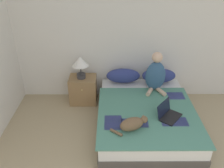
# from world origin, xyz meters

# --- Properties ---
(wall_back) EXTENTS (5.57, 0.05, 2.55)m
(wall_back) POSITION_xyz_m (0.00, 3.81, 1.27)
(wall_back) COLOR silver
(wall_back) RESTS_ON ground_plane
(bed) EXTENTS (1.52, 1.91, 0.40)m
(bed) POSITION_xyz_m (0.02, 2.78, 0.20)
(bed) COLOR #4C4742
(bed) RESTS_ON ground_plane
(pillow_near) EXTENTS (0.63, 0.27, 0.27)m
(pillow_near) POSITION_xyz_m (-0.31, 3.58, 0.53)
(pillow_near) COLOR navy
(pillow_near) RESTS_ON bed
(pillow_far) EXTENTS (0.63, 0.27, 0.27)m
(pillow_far) POSITION_xyz_m (0.35, 3.58, 0.53)
(pillow_far) COLOR navy
(pillow_far) RESTS_ON bed
(person_sitting) EXTENTS (0.36, 0.34, 0.71)m
(person_sitting) POSITION_xyz_m (0.23, 3.30, 0.70)
(person_sitting) COLOR #33567A
(person_sitting) RESTS_ON bed
(cat_tabby) EXTENTS (0.53, 0.31, 0.18)m
(cat_tabby) POSITION_xyz_m (-0.24, 2.23, 0.49)
(cat_tabby) COLOR brown
(cat_tabby) RESTS_ON bed
(laptop_open) EXTENTS (0.42, 0.44, 0.23)m
(laptop_open) POSITION_xyz_m (0.31, 2.51, 0.45)
(laptop_open) COLOR black
(laptop_open) RESTS_ON bed
(nightstand) EXTENTS (0.50, 0.41, 0.52)m
(nightstand) POSITION_xyz_m (-1.06, 3.54, 0.26)
(nightstand) COLOR #937047
(nightstand) RESTS_ON ground_plane
(table_lamp) EXTENTS (0.30, 0.30, 0.42)m
(table_lamp) POSITION_xyz_m (-1.08, 3.53, 0.81)
(table_lamp) COLOR #38383D
(table_lamp) RESTS_ON nightstand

